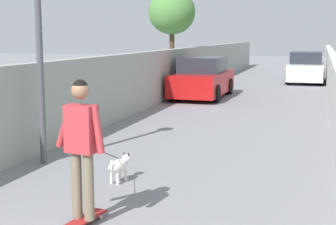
# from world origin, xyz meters

# --- Properties ---
(ground_plane) EXTENTS (80.00, 80.00, 0.00)m
(ground_plane) POSITION_xyz_m (14.00, 0.00, 0.00)
(ground_plane) COLOR gray
(wall_left) EXTENTS (48.00, 0.30, 1.83)m
(wall_left) POSITION_xyz_m (12.00, 2.94, 0.92)
(wall_left) COLOR #999E93
(wall_left) RESTS_ON ground
(fence_right) EXTENTS (48.00, 0.30, 1.62)m
(fence_right) POSITION_xyz_m (12.00, -2.94, 0.81)
(fence_right) COLOR silver
(fence_right) RESTS_ON ground
(tree_left_near) EXTENTS (2.09, 2.09, 4.36)m
(tree_left_near) POSITION_xyz_m (19.00, 3.98, 3.34)
(tree_left_near) COLOR #473523
(tree_left_near) RESTS_ON ground
(lamp_post) EXTENTS (0.36, 0.36, 4.18)m
(lamp_post) POSITION_xyz_m (5.26, 2.39, 2.88)
(lamp_post) COLOR #4C4C51
(lamp_post) RESTS_ON ground
(skateboard) EXTENTS (0.82, 0.31, 0.08)m
(skateboard) POSITION_xyz_m (2.67, 0.28, 0.07)
(skateboard) COLOR maroon
(skateboard) RESTS_ON ground
(person_skateboarder) EXTENTS (0.27, 0.72, 1.76)m
(person_skateboarder) POSITION_xyz_m (2.67, 0.28, 1.12)
(person_skateboarder) COLOR #726651
(person_skateboarder) RESTS_ON skateboard
(dog) EXTENTS (2.18, 0.44, 1.06)m
(dog) POSITION_xyz_m (4.55, 0.57, 0.28)
(dog) COLOR white
(dog) RESTS_ON ground
(car_near) EXTENTS (4.20, 1.80, 1.54)m
(car_near) POSITION_xyz_m (15.79, 1.79, 0.72)
(car_near) COLOR #B71414
(car_near) RESTS_ON ground
(car_far) EXTENTS (3.97, 1.80, 1.54)m
(car_far) POSITION_xyz_m (23.15, -1.79, 0.71)
(car_far) COLOR silver
(car_far) RESTS_ON ground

